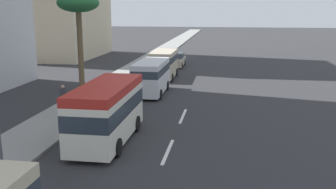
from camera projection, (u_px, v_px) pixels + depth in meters
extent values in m
plane|color=#2D2D30|center=(198.00, 82.00, 34.71)|extent=(198.00, 198.00, 0.00)
cube|color=gray|center=(121.00, 79.00, 35.76)|extent=(162.00, 3.26, 0.15)
cube|color=silver|center=(168.00, 151.00, 17.85)|extent=(3.20, 0.16, 0.01)
cube|color=silver|center=(183.00, 116.00, 23.67)|extent=(3.20, 0.16, 0.01)
cube|color=beige|center=(176.00, 62.00, 43.40)|extent=(4.58, 1.78, 0.75)
cube|color=#38424C|center=(176.00, 55.00, 43.47)|extent=(2.52, 1.64, 0.62)
cylinder|color=black|center=(181.00, 66.00, 41.96)|extent=(0.64, 0.22, 0.64)
cylinder|color=black|center=(166.00, 65.00, 42.20)|extent=(0.64, 0.22, 0.64)
cylinder|color=black|center=(184.00, 62.00, 44.70)|extent=(0.64, 0.22, 0.64)
cylinder|color=black|center=(170.00, 62.00, 44.94)|extent=(0.64, 0.22, 0.64)
cube|color=silver|center=(107.00, 115.00, 18.91)|extent=(6.31, 2.13, 2.23)
cube|color=#B2261E|center=(106.00, 89.00, 18.62)|extent=(6.31, 2.13, 0.42)
cube|color=#28333D|center=(107.00, 107.00, 18.82)|extent=(6.33, 2.13, 0.74)
cylinder|color=black|center=(117.00, 147.00, 17.20)|extent=(0.84, 0.26, 0.84)
cylinder|color=black|center=(74.00, 145.00, 17.50)|extent=(0.84, 0.26, 0.84)
cylinder|color=black|center=(136.00, 124.00, 20.73)|extent=(0.84, 0.26, 0.84)
cylinder|color=black|center=(100.00, 122.00, 21.03)|extent=(0.84, 0.26, 0.84)
cube|color=silver|center=(151.00, 76.00, 29.48)|extent=(5.34, 1.99, 2.32)
cube|color=#2D3842|center=(151.00, 70.00, 29.37)|extent=(5.35, 2.00, 0.56)
cylinder|color=black|center=(160.00, 94.00, 28.01)|extent=(0.72, 0.24, 0.72)
cylinder|color=black|center=(134.00, 93.00, 28.30)|extent=(0.72, 0.24, 0.72)
cylinder|color=black|center=(167.00, 86.00, 31.10)|extent=(0.72, 0.24, 0.72)
cylinder|color=black|center=(144.00, 85.00, 31.39)|extent=(0.72, 0.24, 0.72)
cube|color=beige|center=(164.00, 64.00, 36.03)|extent=(4.98, 2.01, 2.35)
cube|color=#2D3842|center=(164.00, 58.00, 35.91)|extent=(4.99, 2.01, 0.56)
cylinder|color=black|center=(172.00, 78.00, 34.67)|extent=(0.72, 0.24, 0.72)
cylinder|color=black|center=(151.00, 77.00, 34.95)|extent=(0.72, 0.24, 0.72)
cylinder|color=black|center=(176.00, 72.00, 37.55)|extent=(0.72, 0.24, 0.72)
cylinder|color=black|center=(157.00, 72.00, 37.83)|extent=(0.72, 0.24, 0.72)
cylinder|color=gold|center=(63.00, 106.00, 23.96)|extent=(0.14, 0.14, 0.82)
cylinder|color=gold|center=(64.00, 105.00, 24.12)|extent=(0.14, 0.14, 0.82)
cube|color=#333338|center=(63.00, 94.00, 23.88)|extent=(0.37, 0.31, 0.65)
sphere|color=tan|center=(63.00, 87.00, 23.78)|extent=(0.22, 0.22, 0.22)
cylinder|color=brown|center=(81.00, 52.00, 28.79)|extent=(0.41, 0.41, 6.19)
ellipsoid|color=#236033|center=(78.00, 3.00, 28.01)|extent=(3.04, 3.04, 1.37)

